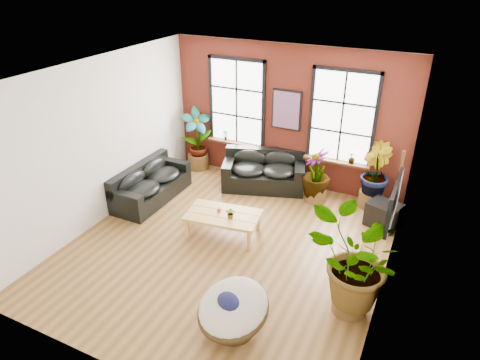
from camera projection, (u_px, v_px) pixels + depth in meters
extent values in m
cube|color=brown|center=(227.00, 247.00, 8.67)|extent=(6.00, 6.50, 0.02)
cube|color=white|center=(224.00, 74.00, 7.05)|extent=(6.00, 6.50, 0.02)
cube|color=#511B13|center=(287.00, 117.00, 10.47)|extent=(6.00, 0.02, 3.50)
cube|color=silver|center=(104.00, 274.00, 5.25)|extent=(6.00, 0.02, 3.50)
cube|color=silver|center=(99.00, 142.00, 9.02)|extent=(0.02, 6.50, 3.50)
cube|color=silver|center=(396.00, 206.00, 6.70)|extent=(0.02, 6.50, 3.50)
cube|color=white|center=(237.00, 103.00, 10.85)|extent=(1.40, 0.02, 2.10)
cube|color=#442712|center=(236.00, 143.00, 11.29)|extent=(1.60, 0.22, 0.06)
cube|color=white|center=(342.00, 118.00, 9.80)|extent=(1.40, 0.02, 2.10)
cube|color=#442712|center=(336.00, 162.00, 10.25)|extent=(1.60, 0.22, 0.06)
cube|color=black|center=(264.00, 179.00, 10.83)|extent=(2.22, 1.56, 0.46)
cube|color=black|center=(265.00, 156.00, 10.95)|extent=(1.99, 0.85, 0.47)
cube|color=black|center=(229.00, 165.00, 10.78)|extent=(0.53, 1.01, 0.24)
cube|color=black|center=(300.00, 169.00, 10.57)|extent=(0.53, 1.01, 0.24)
ellipsoid|color=black|center=(248.00, 169.00, 10.69)|extent=(1.06, 1.05, 0.26)
ellipsoid|color=black|center=(250.00, 158.00, 10.87)|extent=(0.88, 0.51, 0.45)
ellipsoid|color=black|center=(279.00, 170.00, 10.60)|extent=(1.06, 1.05, 0.26)
ellipsoid|color=black|center=(280.00, 160.00, 10.78)|extent=(0.88, 0.51, 0.45)
cube|color=black|center=(152.00, 191.00, 10.32)|extent=(0.90, 2.14, 0.42)
cube|color=black|center=(139.00, 173.00, 10.25)|extent=(0.23, 2.14, 0.43)
cube|color=black|center=(125.00, 197.00, 9.41)|extent=(0.89, 0.22, 0.22)
cube|color=black|center=(174.00, 164.00, 10.94)|extent=(0.89, 0.22, 0.22)
ellipsoid|color=black|center=(142.00, 189.00, 9.84)|extent=(0.75, 0.94, 0.24)
ellipsoid|color=black|center=(132.00, 181.00, 9.86)|extent=(0.24, 0.93, 0.41)
ellipsoid|color=black|center=(163.00, 174.00, 10.51)|extent=(0.75, 0.94, 0.24)
ellipsoid|color=black|center=(154.00, 167.00, 10.54)|extent=(0.24, 0.93, 0.41)
cube|color=gold|center=(223.00, 215.00, 8.88)|extent=(1.62, 1.07, 0.06)
cube|color=#442712|center=(221.00, 217.00, 8.74)|extent=(1.50, 0.22, 0.00)
cube|color=#442712|center=(225.00, 210.00, 8.99)|extent=(1.50, 0.22, 0.00)
cube|color=gold|center=(187.00, 228.00, 8.88)|extent=(0.09, 0.09, 0.42)
cube|color=gold|center=(249.00, 240.00, 8.52)|extent=(0.09, 0.09, 0.42)
cube|color=gold|center=(200.00, 212.00, 9.47)|extent=(0.09, 0.09, 0.42)
cube|color=gold|center=(258.00, 222.00, 9.11)|extent=(0.09, 0.09, 0.42)
cylinder|color=#E13850|center=(219.00, 210.00, 8.92)|extent=(0.10, 0.10, 0.10)
cylinder|color=#402E16|center=(233.00, 324.00, 6.66)|extent=(0.87, 0.87, 0.26)
torus|color=#402E16|center=(233.00, 310.00, 6.52)|extent=(1.50, 1.50, 0.52)
ellipsoid|color=beige|center=(233.00, 306.00, 6.49)|extent=(1.47, 1.50, 0.70)
ellipsoid|color=#13153C|center=(230.00, 302.00, 6.40)|extent=(0.54, 0.50, 0.20)
cube|color=black|center=(287.00, 110.00, 10.32)|extent=(0.74, 0.04, 0.98)
cube|color=#0C7F8C|center=(286.00, 110.00, 10.29)|extent=(0.66, 0.02, 0.90)
cube|color=black|center=(394.00, 202.00, 7.01)|extent=(0.06, 1.25, 0.72)
cube|color=black|center=(392.00, 201.00, 7.02)|extent=(0.01, 1.15, 0.62)
cylinder|color=#B27F4C|center=(395.00, 200.00, 8.10)|extent=(0.09, 0.38, 0.38)
cylinder|color=#B27F4C|center=(397.00, 188.00, 7.99)|extent=(0.09, 0.30, 0.30)
cylinder|color=black|center=(394.00, 200.00, 8.11)|extent=(0.09, 0.11, 0.11)
cube|color=#442712|center=(400.00, 170.00, 7.82)|extent=(0.04, 0.05, 0.55)
cube|color=#442712|center=(403.00, 154.00, 7.67)|extent=(0.06, 0.06, 0.14)
cube|color=black|center=(384.00, 215.00, 9.24)|extent=(0.80, 0.73, 0.55)
cylinder|color=brown|center=(198.00, 161.00, 11.86)|extent=(0.59, 0.59, 0.41)
cylinder|color=brown|center=(370.00, 199.00, 10.01)|extent=(0.64, 0.64, 0.39)
cylinder|color=brown|center=(350.00, 300.00, 7.01)|extent=(0.74, 0.74, 0.41)
cylinder|color=brown|center=(316.00, 194.00, 10.24)|extent=(0.53, 0.53, 0.36)
imported|color=#15501A|center=(197.00, 137.00, 11.50)|extent=(1.00, 0.97, 1.58)
imported|color=#15501A|center=(374.00, 172.00, 9.74)|extent=(0.95, 1.00, 1.43)
imported|color=#15501A|center=(354.00, 264.00, 6.65)|extent=(1.89, 1.83, 1.61)
imported|color=#15501A|center=(316.00, 173.00, 9.99)|extent=(0.86, 0.86, 1.20)
imported|color=#15501A|center=(231.00, 213.00, 8.68)|extent=(0.25, 0.23, 0.23)
imported|color=#15501A|center=(225.00, 135.00, 11.33)|extent=(0.17, 0.17, 0.27)
imported|color=#15501A|center=(352.00, 158.00, 10.03)|extent=(0.19, 0.19, 0.27)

